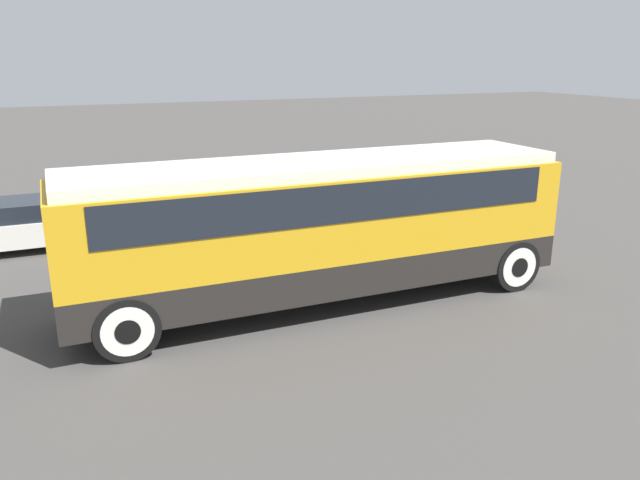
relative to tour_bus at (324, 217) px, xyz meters
The scene contains 4 objects.
ground_plane 1.91m from the tour_bus, behind, with size 120.00×120.00×0.00m, color #423F3D.
tour_bus is the anchor object (origin of this frame).
parked_car_near 7.45m from the tour_bus, 44.28° to the left, with size 4.62×1.87×1.48m.
parked_car_mid 9.10m from the tour_bus, 130.41° to the left, with size 4.01×1.97×1.39m.
Camera 1 is at (-5.09, -11.76, 5.26)m, focal length 35.00 mm.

